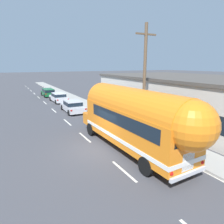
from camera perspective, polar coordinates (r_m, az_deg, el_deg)
ground_plane at (r=13.58m, az=-3.79°, el=-10.65°), size 300.00×300.00×0.00m
lane_markings at (r=26.26m, az=-10.73°, el=1.04°), size 3.86×80.00×0.01m
sidewalk_slab at (r=24.16m, az=-3.28°, el=0.35°), size 2.31×90.00×0.15m
roadside_building at (r=23.28m, az=20.04°, el=4.32°), size 11.60×19.09×4.34m
utility_pole at (r=15.68m, az=9.27°, el=9.19°), size 1.80×0.24×8.50m
painted_bus at (r=12.45m, az=6.95°, el=-1.71°), size 2.79×11.38×4.12m
car_lead at (r=24.22m, az=-11.17°, el=1.76°), size 2.09×4.67×1.37m
car_second at (r=31.27m, az=-15.02°, el=4.16°), size 2.01×4.72×1.37m
car_third at (r=37.42m, az=-17.85°, el=5.51°), size 1.89×4.33×1.37m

